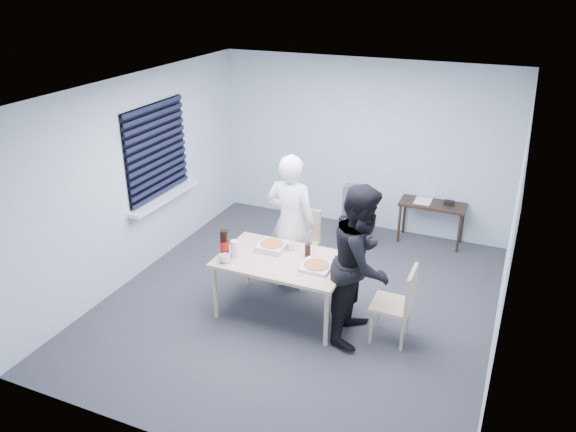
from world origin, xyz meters
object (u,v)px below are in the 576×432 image
at_px(side_table, 432,208).
at_px(backpack, 355,201).
at_px(person_black, 361,263).
at_px(mug_a, 225,259).
at_px(soda_bottle, 224,244).
at_px(dining_table, 283,263).
at_px(person_white, 291,223).
at_px(mug_b, 291,246).
at_px(chair_right, 400,300).
at_px(stool, 354,222).
at_px(chair_far, 302,238).

bearing_deg(side_table, backpack, -149.39).
relative_size(person_black, mug_a, 14.39).
bearing_deg(mug_a, soda_bottle, 118.27).
xyz_separation_m(dining_table, person_white, (-0.16, 0.60, 0.23)).
relative_size(person_white, mug_b, 17.70).
bearing_deg(person_white, soda_bottle, 59.68).
relative_size(chair_right, mug_b, 8.90).
xyz_separation_m(person_white, soda_bottle, (-0.48, -0.81, -0.01)).
relative_size(side_table, mug_b, 9.40).
height_order(person_black, backpack, person_black).
height_order(person_white, mug_b, person_white).
bearing_deg(stool, side_table, 30.03).
xyz_separation_m(mug_a, mug_b, (0.57, 0.58, -0.00)).
relative_size(side_table, mug_a, 7.64).
bearing_deg(chair_right, stool, 119.32).
bearing_deg(chair_far, dining_table, -80.87).
distance_m(chair_right, person_black, 0.58).
xyz_separation_m(mug_a, soda_bottle, (-0.07, 0.12, 0.11)).
distance_m(dining_table, person_white, 0.66).
bearing_deg(side_table, mug_b, -118.28).
distance_m(person_black, side_table, 2.66).
bearing_deg(mug_b, stool, 81.94).
bearing_deg(chair_far, mug_b, -78.25).
bearing_deg(side_table, person_black, -96.95).
xyz_separation_m(side_table, backpack, (-1.01, -0.60, 0.17)).
relative_size(stool, mug_b, 4.95).
xyz_separation_m(dining_table, side_table, (1.25, 2.58, -0.11)).
height_order(person_black, side_table, person_black).
height_order(dining_table, side_table, dining_table).
distance_m(chair_right, soda_bottle, 2.05).
distance_m(backpack, mug_a, 2.45).
xyz_separation_m(chair_far, chair_right, (1.53, -1.00, 0.00)).
height_order(dining_table, backpack, backpack).
distance_m(dining_table, side_table, 2.87).
relative_size(chair_far, mug_b, 8.90).
height_order(dining_table, person_white, person_white).
xyz_separation_m(person_white, mug_a, (-0.41, -0.94, -0.12)).
height_order(chair_right, side_table, chair_right).
bearing_deg(backpack, mug_a, -86.25).
xyz_separation_m(chair_far, side_table, (1.41, 1.59, 0.04)).
bearing_deg(chair_right, dining_table, 179.74).
relative_size(chair_right, side_table, 0.95).
bearing_deg(soda_bottle, stool, 68.22).
height_order(chair_far, mug_a, chair_far).
bearing_deg(chair_far, stool, 68.20).
xyz_separation_m(dining_table, mug_a, (-0.57, -0.33, 0.11)).
bearing_deg(person_white, side_table, -125.58).
distance_m(chair_far, soda_bottle, 1.34).
bearing_deg(stool, person_black, -71.36).
xyz_separation_m(person_white, side_table, (1.41, 1.97, -0.34)).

